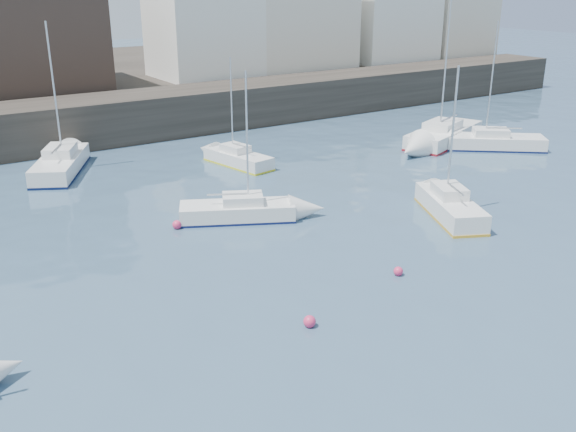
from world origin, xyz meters
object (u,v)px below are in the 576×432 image
sailboat_c (450,206)px  buoy_far (177,229)px  buoy_near (309,326)px  sailboat_d (494,141)px  sailboat_b (238,211)px  buoy_mid (398,275)px  sailboat_f (238,158)px  sailboat_g (444,134)px  sailboat_h (61,163)px

sailboat_c → buoy_far: (-11.48, 5.70, -0.54)m
buoy_near → sailboat_d: bearing=27.4°
sailboat_b → buoy_far: size_ratio=16.64×
sailboat_c → buoy_mid: sailboat_c is taller
sailboat_b → sailboat_c: sailboat_c is taller
sailboat_d → buoy_mid: bearing=-149.5°
sailboat_f → buoy_near: size_ratio=15.43×
buoy_near → buoy_far: same height
buoy_far → buoy_mid: bearing=-61.1°
buoy_near → buoy_mid: (5.06, 1.28, 0.00)m
sailboat_g → sailboat_b: bearing=-164.3°
sailboat_h → sailboat_f: bearing=-24.5°
sailboat_f → buoy_far: (-7.45, -7.67, -0.45)m
buoy_mid → buoy_far: 10.45m
sailboat_c → sailboat_b: bearing=148.9°
sailboat_b → sailboat_f: bearing=60.8°
buoy_near → buoy_mid: buoy_near is taller
buoy_far → sailboat_b: bearing=-10.2°
buoy_mid → sailboat_d: bearing=30.5°
sailboat_c → buoy_far: sailboat_c is taller
sailboat_d → sailboat_g: sailboat_g is taller
sailboat_f → sailboat_g: (14.68, -2.78, 0.11)m
sailboat_c → sailboat_h: sailboat_h is taller
sailboat_d → buoy_near: (-23.58, -12.20, -0.50)m
sailboat_h → buoy_far: size_ratio=20.42×
sailboat_g → buoy_mid: 22.11m
sailboat_d → buoy_far: size_ratio=19.69×
sailboat_f → buoy_far: size_ratio=15.37×
sailboat_b → buoy_far: 2.96m
buoy_mid → buoy_far: bearing=118.9°
sailboat_b → buoy_mid: 8.91m
sailboat_f → sailboat_g: 14.94m
sailboat_d → sailboat_h: sailboat_h is taller
sailboat_d → buoy_near: sailboat_d is taller
sailboat_c → sailboat_h: (-13.43, 17.65, 0.02)m
buoy_far → sailboat_g: bearing=12.5°
sailboat_c → sailboat_d: sailboat_d is taller
sailboat_h → buoy_mid: sailboat_h is taller
sailboat_h → buoy_far: 12.12m
sailboat_b → sailboat_c: (8.60, -5.18, 0.09)m
sailboat_h → sailboat_b: bearing=-68.8°
buoy_far → sailboat_h: bearing=99.2°
sailboat_c → sailboat_g: (10.65, 10.59, 0.02)m
sailboat_f → sailboat_c: bearing=-73.2°
sailboat_d → sailboat_g: size_ratio=0.83×
sailboat_b → sailboat_g: 19.99m
sailboat_f → buoy_mid: size_ratio=17.51×
sailboat_b → sailboat_g: sailboat_g is taller
sailboat_f → sailboat_g: bearing=-10.7°
sailboat_h → buoy_near: sailboat_h is taller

